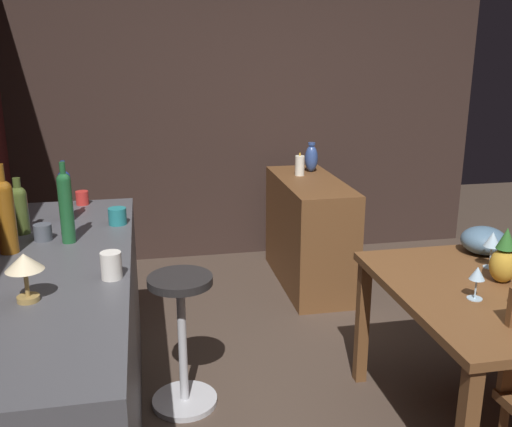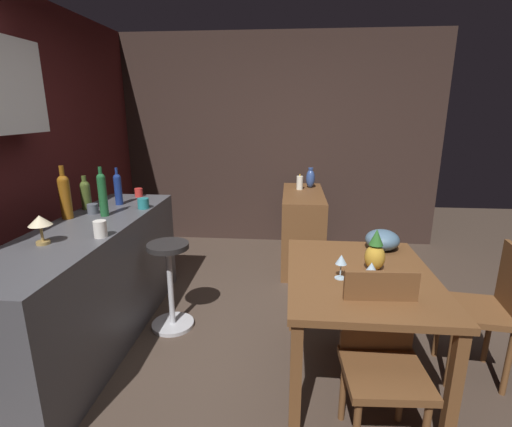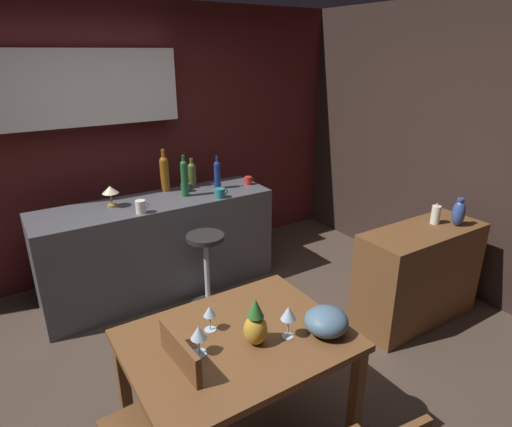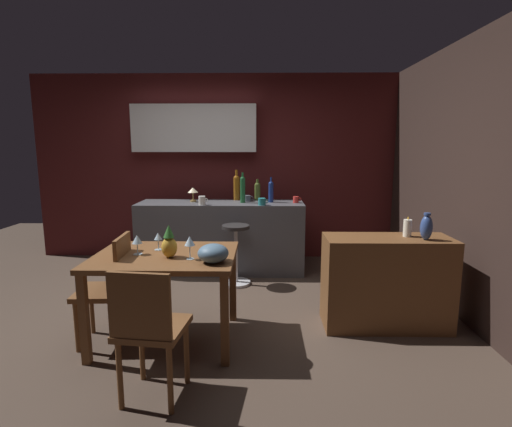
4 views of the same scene
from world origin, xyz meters
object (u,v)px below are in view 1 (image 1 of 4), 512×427
(dining_table, at_px, (488,308))
(wine_bottle_cobalt, at_px, (65,194))
(wine_bottle_olive, at_px, (19,207))
(pillar_candle_tall, at_px, (300,166))
(wine_glass_right, at_px, (477,275))
(counter_lamp, at_px, (24,266))
(bar_stool, at_px, (182,338))
(cup_white, at_px, (111,265))
(cup_red, at_px, (82,198))
(pineapple_centerpiece, at_px, (504,259))
(wine_bottle_amber, at_px, (5,213))
(sideboard_cabinet, at_px, (309,232))
(cup_slate, at_px, (43,232))
(wine_glass_left, at_px, (493,240))
(cup_teal, at_px, (117,216))
(fruit_bowl, at_px, (484,240))
(vase_ceramic_blue, at_px, (311,158))
(wine_bottle_green, at_px, (66,205))

(dining_table, height_order, wine_bottle_cobalt, wine_bottle_cobalt)
(wine_bottle_olive, xyz_separation_m, pillar_candle_tall, (1.35, -1.78, -0.14))
(wine_glass_right, height_order, counter_lamp, counter_lamp)
(bar_stool, height_order, cup_white, cup_white)
(cup_red, bearing_deg, pineapple_centerpiece, -120.69)
(wine_bottle_olive, bearing_deg, wine_bottle_amber, 179.32)
(sideboard_cabinet, relative_size, cup_white, 9.36)
(wine_glass_right, distance_m, cup_slate, 1.98)
(sideboard_cabinet, distance_m, wine_glass_left, 1.78)
(wine_bottle_amber, xyz_separation_m, cup_white, (-0.39, -0.46, -0.13))
(wine_glass_left, distance_m, cup_teal, 1.87)
(wine_bottle_amber, distance_m, cup_teal, 0.59)
(dining_table, height_order, cup_slate, cup_slate)
(sideboard_cabinet, distance_m, cup_teal, 1.83)
(fruit_bowl, relative_size, vase_ceramic_blue, 1.01)
(dining_table, distance_m, wine_bottle_amber, 2.20)
(wine_bottle_amber, height_order, pillar_candle_tall, wine_bottle_amber)
(sideboard_cabinet, height_order, pineapple_centerpiece, pineapple_centerpiece)
(wine_glass_left, distance_m, cup_white, 1.79)
(wine_bottle_green, xyz_separation_m, cup_red, (0.68, -0.00, -0.14))
(dining_table, bearing_deg, wine_glass_right, 123.67)
(dining_table, relative_size, pineapple_centerpiece, 4.34)
(wine_glass_left, height_order, pineapple_centerpiece, pineapple_centerpiece)
(wine_glass_left, relative_size, cup_slate, 1.54)
(cup_slate, height_order, vase_ceramic_blue, vase_ceramic_blue)
(pillar_candle_tall, bearing_deg, cup_slate, 131.57)
(cup_red, xyz_separation_m, vase_ceramic_blue, (0.96, -1.66, -0.01))
(wine_bottle_amber, height_order, vase_ceramic_blue, wine_bottle_amber)
(wine_bottle_cobalt, bearing_deg, bar_stool, -127.11)
(wine_bottle_cobalt, xyz_separation_m, wine_bottle_olive, (-0.18, 0.20, -0.01))
(cup_red, xyz_separation_m, cup_teal, (-0.43, -0.21, 0.00))
(cup_teal, bearing_deg, cup_red, 26.25)
(dining_table, height_order, sideboard_cabinet, sideboard_cabinet)
(fruit_bowl, xyz_separation_m, vase_ceramic_blue, (1.76, 0.42, 0.12))
(pillar_candle_tall, bearing_deg, wine_bottle_amber, 132.34)
(sideboard_cabinet, bearing_deg, fruit_bowl, -161.05)
(pineapple_centerpiece, xyz_separation_m, wine_bottle_olive, (0.66, 2.19, 0.18))
(sideboard_cabinet, xyz_separation_m, cup_white, (-1.84, 1.36, 0.54))
(fruit_bowl, height_order, wine_bottle_cobalt, wine_bottle_cobalt)
(sideboard_cabinet, xyz_separation_m, pillar_candle_tall, (0.17, 0.04, 0.49))
(dining_table, xyz_separation_m, wine_glass_left, (0.23, -0.14, 0.24))
(dining_table, height_order, bar_stool, dining_table)
(dining_table, bearing_deg, fruit_bowl, -27.50)
(wine_glass_right, bearing_deg, wine_glass_left, -40.45)
(sideboard_cabinet, bearing_deg, vase_ceramic_blue, -16.91)
(fruit_bowl, relative_size, cup_white, 1.99)
(bar_stool, distance_m, vase_ceramic_blue, 2.13)
(wine_bottle_amber, distance_m, cup_white, 0.62)
(wine_bottle_amber, bearing_deg, counter_lamp, -162.76)
(cup_white, distance_m, cup_red, 1.18)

